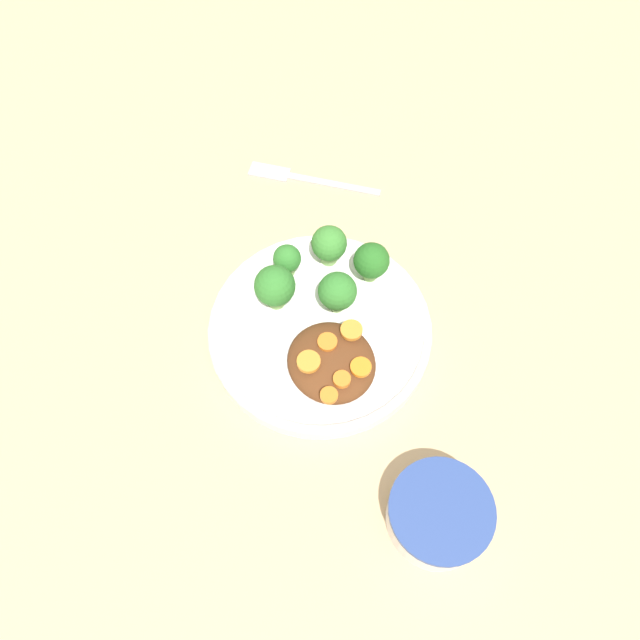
% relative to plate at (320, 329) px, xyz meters
% --- Properties ---
extents(ground_plane, '(4.00, 4.00, 0.00)m').
position_rel_plate_xyz_m(ground_plane, '(0.00, 0.00, -0.01)').
color(ground_plane, tan).
extents(plate, '(0.26, 0.26, 0.02)m').
position_rel_plate_xyz_m(plate, '(0.00, 0.00, 0.00)').
color(plate, white).
rests_on(plate, ground_plane).
extents(dip_bowl, '(0.10, 0.10, 0.05)m').
position_rel_plate_xyz_m(dip_bowl, '(0.24, -0.03, 0.01)').
color(dip_bowl, silver).
rests_on(dip_bowl, ground_plane).
extents(stew_mound, '(0.10, 0.09, 0.03)m').
position_rel_plate_xyz_m(stew_mound, '(0.05, -0.02, 0.02)').
color(stew_mound, '#5B3319').
rests_on(stew_mound, plate).
extents(broccoli_floret_0, '(0.05, 0.05, 0.06)m').
position_rel_plate_xyz_m(broccoli_floret_0, '(-0.06, -0.02, 0.04)').
color(broccoli_floret_0, '#759E51').
rests_on(broccoli_floret_0, plate).
extents(broccoli_floret_1, '(0.04, 0.04, 0.05)m').
position_rel_plate_xyz_m(broccoli_floret_1, '(-0.02, 0.09, 0.04)').
color(broccoli_floret_1, '#759E51').
rests_on(broccoli_floret_1, plate).
extents(broccoli_floret_2, '(0.04, 0.04, 0.05)m').
position_rel_plate_xyz_m(broccoli_floret_2, '(-0.07, 0.06, 0.04)').
color(broccoli_floret_2, '#7FA85B').
rests_on(broccoli_floret_2, plate).
extents(broccoli_floret_3, '(0.03, 0.03, 0.05)m').
position_rel_plate_xyz_m(broccoli_floret_3, '(-0.08, 0.01, 0.03)').
color(broccoli_floret_3, '#759E51').
rests_on(broccoli_floret_3, plate).
extents(broccoli_floret_4, '(0.04, 0.04, 0.06)m').
position_rel_plate_xyz_m(broccoli_floret_4, '(-0.01, 0.03, 0.04)').
color(broccoli_floret_4, '#7FA85B').
rests_on(broccoli_floret_4, plate).
extents(carrot_slice_0, '(0.02, 0.02, 0.01)m').
position_rel_plate_xyz_m(carrot_slice_0, '(0.08, -0.01, 0.04)').
color(carrot_slice_0, orange).
rests_on(carrot_slice_0, stew_mound).
extents(carrot_slice_1, '(0.03, 0.03, 0.01)m').
position_rel_plate_xyz_m(carrot_slice_1, '(0.04, -0.05, 0.04)').
color(carrot_slice_1, orange).
rests_on(carrot_slice_1, stew_mound).
extents(carrot_slice_2, '(0.02, 0.02, 0.01)m').
position_rel_plate_xyz_m(carrot_slice_2, '(0.08, -0.03, 0.04)').
color(carrot_slice_2, orange).
rests_on(carrot_slice_2, stew_mound).
extents(carrot_slice_3, '(0.02, 0.02, 0.00)m').
position_rel_plate_xyz_m(carrot_slice_3, '(0.04, -0.02, 0.04)').
color(carrot_slice_3, orange).
rests_on(carrot_slice_3, stew_mound).
extents(carrot_slice_4, '(0.02, 0.02, 0.01)m').
position_rel_plate_xyz_m(carrot_slice_4, '(0.04, 0.01, 0.04)').
color(carrot_slice_4, orange).
rests_on(carrot_slice_4, stew_mound).
extents(carrot_slice_5, '(0.02, 0.02, 0.00)m').
position_rel_plate_xyz_m(carrot_slice_5, '(0.09, -0.05, 0.04)').
color(carrot_slice_5, orange).
rests_on(carrot_slice_5, stew_mound).
extents(fork, '(0.15, 0.13, 0.01)m').
position_rel_plate_xyz_m(fork, '(-0.21, 0.12, -0.01)').
color(fork, '#B4B4B4').
rests_on(fork, ground_plane).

